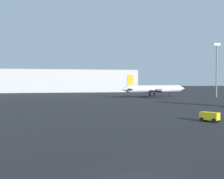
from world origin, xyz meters
TOP-DOWN VIEW (x-y plane):
  - airplane_distant at (28.21, 75.05)m, footprint 25.73×16.87m
  - baggage_cart at (16.04, 20.45)m, footprint 2.47×2.70m
  - light_mast_right at (50.55, 72.71)m, footprint 2.40×0.50m
  - terminal_building at (-9.17, 134.84)m, footprint 91.92×25.10m

SIDE VIEW (x-z plane):
  - baggage_cart at x=16.04m, z-range 0.11..1.41m
  - airplane_distant at x=28.21m, z-range -0.87..6.82m
  - terminal_building at x=-9.17m, z-range 0.00..11.59m
  - light_mast_right at x=50.55m, z-range 1.25..20.22m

